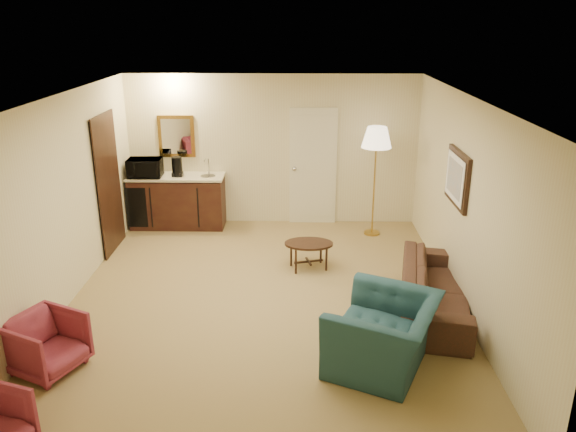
# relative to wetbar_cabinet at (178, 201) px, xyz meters

# --- Properties ---
(ground) EXTENTS (6.00, 6.00, 0.00)m
(ground) POSITION_rel_wetbar_cabinet_xyz_m (1.65, -2.72, -0.46)
(ground) COLOR olive
(ground) RESTS_ON ground
(room_walls) EXTENTS (5.02, 6.01, 2.61)m
(room_walls) POSITION_rel_wetbar_cabinet_xyz_m (1.55, -1.95, 1.26)
(room_walls) COLOR beige
(room_walls) RESTS_ON ground
(wetbar_cabinet) EXTENTS (1.64, 0.58, 0.92)m
(wetbar_cabinet) POSITION_rel_wetbar_cabinet_xyz_m (0.00, 0.00, 0.00)
(wetbar_cabinet) COLOR #361E11
(wetbar_cabinet) RESTS_ON ground
(sofa) EXTENTS (1.00, 2.15, 0.81)m
(sofa) POSITION_rel_wetbar_cabinet_xyz_m (3.80, -2.95, -0.05)
(sofa) COLOR black
(sofa) RESTS_ON ground
(teal_armchair) EXTENTS (1.16, 1.36, 1.00)m
(teal_armchair) POSITION_rel_wetbar_cabinet_xyz_m (2.98, -4.14, 0.04)
(teal_armchair) COLOR #1B3944
(teal_armchair) RESTS_ON ground
(rose_chair_near) EXTENTS (0.83, 0.85, 0.67)m
(rose_chair_near) POSITION_rel_wetbar_cabinet_xyz_m (-0.50, -4.28, -0.12)
(rose_chair_near) COLOR maroon
(rose_chair_near) RESTS_ON ground
(coffee_table) EXTENTS (0.80, 0.64, 0.40)m
(coffee_table) POSITION_rel_wetbar_cabinet_xyz_m (2.25, -1.72, -0.26)
(coffee_table) COLOR black
(coffee_table) RESTS_ON ground
(floor_lamp) EXTENTS (0.50, 0.50, 1.84)m
(floor_lamp) POSITION_rel_wetbar_cabinet_xyz_m (3.35, -0.32, 0.46)
(floor_lamp) COLOR #B28F3B
(floor_lamp) RESTS_ON ground
(waste_bin) EXTENTS (0.26, 0.26, 0.28)m
(waste_bin) POSITION_rel_wetbar_cabinet_xyz_m (0.65, -0.08, -0.32)
(waste_bin) COLOR black
(waste_bin) RESTS_ON ground
(microwave) EXTENTS (0.57, 0.33, 0.38)m
(microwave) POSITION_rel_wetbar_cabinet_xyz_m (-0.50, -0.08, 0.65)
(microwave) COLOR black
(microwave) RESTS_ON wetbar_cabinet
(coffee_maker) EXTENTS (0.19, 0.19, 0.33)m
(coffee_maker) POSITION_rel_wetbar_cabinet_xyz_m (0.04, -0.02, 0.63)
(coffee_maker) COLOR black
(coffee_maker) RESTS_ON wetbar_cabinet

